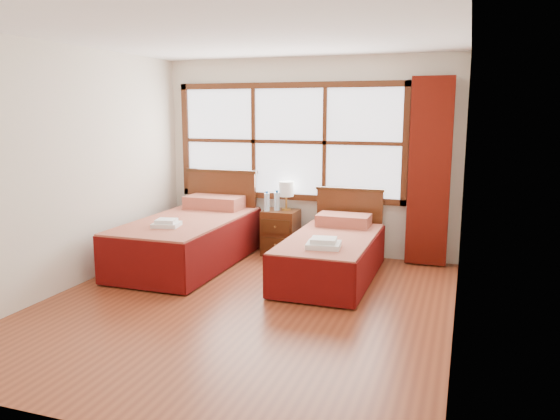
% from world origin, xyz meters
% --- Properties ---
extents(floor, '(4.50, 4.50, 0.00)m').
position_xyz_m(floor, '(0.00, 0.00, 0.00)').
color(floor, brown).
rests_on(floor, ground).
extents(ceiling, '(4.50, 4.50, 0.00)m').
position_xyz_m(ceiling, '(0.00, 0.00, 2.60)').
color(ceiling, white).
rests_on(ceiling, wall_back).
extents(wall_back, '(4.00, 0.00, 4.00)m').
position_xyz_m(wall_back, '(0.00, 2.25, 1.30)').
color(wall_back, silver).
rests_on(wall_back, floor).
extents(wall_left, '(0.00, 4.50, 4.50)m').
position_xyz_m(wall_left, '(-2.00, 0.00, 1.30)').
color(wall_left, silver).
rests_on(wall_left, floor).
extents(wall_right, '(0.00, 4.50, 4.50)m').
position_xyz_m(wall_right, '(2.00, 0.00, 1.30)').
color(wall_right, silver).
rests_on(wall_right, floor).
extents(window, '(3.16, 0.06, 1.56)m').
position_xyz_m(window, '(-0.25, 2.21, 1.50)').
color(window, white).
rests_on(window, wall_back).
extents(curtain, '(0.50, 0.16, 2.30)m').
position_xyz_m(curtain, '(1.60, 2.11, 1.17)').
color(curtain, '#5D1209').
rests_on(curtain, wall_back).
extents(bed_left, '(1.13, 2.19, 1.10)m').
position_xyz_m(bed_left, '(-1.22, 1.20, 0.34)').
color(bed_left, '#3E200D').
rests_on(bed_left, floor).
extents(bed_right, '(0.96, 1.98, 0.93)m').
position_xyz_m(bed_right, '(0.61, 1.20, 0.28)').
color(bed_right, '#3E200D').
rests_on(bed_right, floor).
extents(nightstand, '(0.45, 0.45, 0.60)m').
position_xyz_m(nightstand, '(-0.29, 1.99, 0.30)').
color(nightstand, '#4C2410').
rests_on(nightstand, floor).
extents(towels_left, '(0.34, 0.31, 0.09)m').
position_xyz_m(towels_left, '(-1.23, 0.65, 0.63)').
color(towels_left, white).
rests_on(towels_left, bed_left).
extents(towels_right, '(0.39, 0.35, 0.10)m').
position_xyz_m(towels_right, '(0.65, 0.65, 0.54)').
color(towels_right, white).
rests_on(towels_right, bed_right).
extents(lamp, '(0.20, 0.20, 0.38)m').
position_xyz_m(lamp, '(-0.23, 2.05, 0.87)').
color(lamp, '#B38A39').
rests_on(lamp, nightstand).
extents(bottle_near, '(0.07, 0.07, 0.27)m').
position_xyz_m(bottle_near, '(-0.45, 1.89, 0.72)').
color(bottle_near, silver).
rests_on(bottle_near, nightstand).
extents(bottle_far, '(0.07, 0.07, 0.27)m').
position_xyz_m(bottle_far, '(-0.34, 1.98, 0.73)').
color(bottle_far, silver).
rests_on(bottle_far, nightstand).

